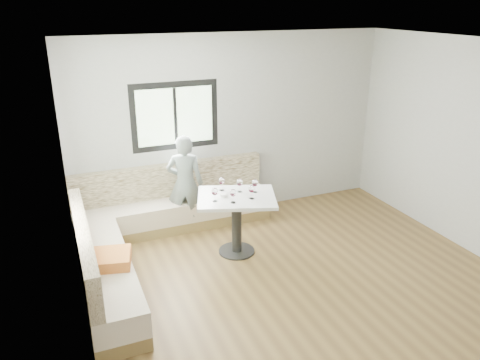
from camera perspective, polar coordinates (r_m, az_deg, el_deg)
room at (r=5.14m, az=8.25°, el=0.20°), size 5.01×5.01×2.81m
banquette at (r=6.43m, az=-11.29°, el=-6.09°), size 2.90×2.80×0.95m
table at (r=6.20m, az=-0.42°, el=-3.74°), size 1.21×1.07×0.83m
person at (r=6.84m, az=-6.70°, el=-0.42°), size 0.63×0.54×1.46m
olive_ramekin at (r=6.11m, az=-2.00°, el=-1.84°), size 0.09×0.09×0.04m
wine_glass_a at (r=5.92m, az=-3.11°, el=-1.47°), size 0.08×0.08×0.18m
wine_glass_b at (r=5.87m, az=-0.86°, el=-1.63°), size 0.08×0.08×0.18m
wine_glass_c at (r=5.99m, az=1.43°, el=-1.15°), size 0.08×0.08×0.18m
wine_glass_d at (r=6.21m, az=-0.05°, el=-0.35°), size 0.08×0.08×0.18m
wine_glass_e at (r=6.19m, az=1.84°, el=-0.40°), size 0.08×0.08×0.18m
wine_glass_f at (r=6.26m, az=-2.26°, el=-0.18°), size 0.08×0.08×0.18m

